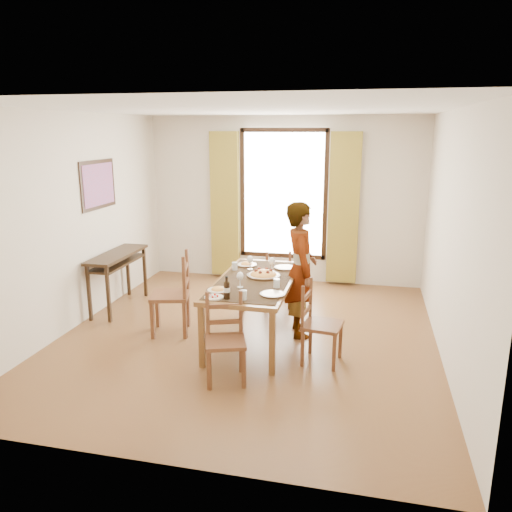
% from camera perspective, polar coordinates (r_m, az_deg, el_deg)
% --- Properties ---
extents(ground, '(5.00, 5.00, 0.00)m').
position_cam_1_polar(ground, '(6.23, -0.94, -9.16)').
color(ground, '#572C1B').
rests_on(ground, ground).
extents(room_shell, '(4.60, 5.10, 2.74)m').
position_cam_1_polar(room_shell, '(5.92, -0.75, 5.17)').
color(room_shell, beige).
rests_on(room_shell, ground).
extents(console_table, '(0.38, 1.20, 0.80)m').
position_cam_1_polar(console_table, '(7.25, -15.56, -0.58)').
color(console_table, black).
rests_on(console_table, ground).
extents(dining_table, '(0.88, 1.85, 0.76)m').
position_cam_1_polar(dining_table, '(5.94, -0.10, -3.26)').
color(dining_table, brown).
rests_on(dining_table, ground).
extents(chair_west, '(0.56, 0.56, 1.03)m').
position_cam_1_polar(chair_west, '(6.26, -9.47, -4.55)').
color(chair_west, brown).
rests_on(chair_west, ground).
extents(chair_north, '(0.47, 0.47, 0.84)m').
position_cam_1_polar(chair_north, '(7.12, 2.41, -2.79)').
color(chair_north, brown).
rests_on(chair_north, ground).
extents(chair_south, '(0.50, 0.50, 0.89)m').
position_cam_1_polar(chair_south, '(5.08, -3.53, -9.69)').
color(chair_south, brown).
rests_on(chair_south, ground).
extents(chair_east, '(0.45, 0.45, 0.90)m').
position_cam_1_polar(chair_east, '(5.49, 7.26, -7.89)').
color(chair_east, brown).
rests_on(chair_east, ground).
extents(man, '(0.81, 0.70, 1.65)m').
position_cam_1_polar(man, '(6.07, 5.12, -1.56)').
color(man, '#9B9DA3').
rests_on(man, ground).
extents(plate_sw, '(0.27, 0.27, 0.05)m').
position_cam_1_polar(plate_sw, '(5.49, -4.35, -3.76)').
color(plate_sw, silver).
rests_on(plate_sw, dining_table).
extents(plate_se, '(0.27, 0.27, 0.05)m').
position_cam_1_polar(plate_se, '(5.35, 1.92, -4.20)').
color(plate_se, silver).
rests_on(plate_se, dining_table).
extents(plate_nw, '(0.27, 0.27, 0.05)m').
position_cam_1_polar(plate_nw, '(6.49, -1.09, -0.86)').
color(plate_nw, silver).
rests_on(plate_nw, dining_table).
extents(plate_ne, '(0.27, 0.27, 0.05)m').
position_cam_1_polar(plate_ne, '(6.37, 3.32, -1.18)').
color(plate_ne, silver).
rests_on(plate_ne, dining_table).
extents(pasta_platter, '(0.40, 0.40, 0.10)m').
position_cam_1_polar(pasta_platter, '(6.00, 0.86, -1.91)').
color(pasta_platter, orange).
rests_on(pasta_platter, dining_table).
extents(caprese_plate, '(0.20, 0.20, 0.04)m').
position_cam_1_polar(caprese_plate, '(5.28, -4.85, -4.59)').
color(caprese_plate, silver).
rests_on(caprese_plate, dining_table).
extents(wine_glass_a, '(0.08, 0.08, 0.18)m').
position_cam_1_polar(wine_glass_a, '(5.58, -1.82, -2.72)').
color(wine_glass_a, white).
rests_on(wine_glass_a, dining_table).
extents(wine_glass_b, '(0.08, 0.08, 0.18)m').
position_cam_1_polar(wine_glass_b, '(6.20, 1.84, -0.99)').
color(wine_glass_b, white).
rests_on(wine_glass_b, dining_table).
extents(wine_glass_c, '(0.08, 0.08, 0.18)m').
position_cam_1_polar(wine_glass_c, '(6.29, -0.69, -0.75)').
color(wine_glass_c, white).
rests_on(wine_glass_c, dining_table).
extents(tumbler_a, '(0.07, 0.07, 0.10)m').
position_cam_1_polar(tumbler_a, '(5.60, 2.38, -3.13)').
color(tumbler_a, silver).
rests_on(tumbler_a, dining_table).
extents(tumbler_b, '(0.07, 0.07, 0.10)m').
position_cam_1_polar(tumbler_b, '(6.29, -2.45, -1.16)').
color(tumbler_b, silver).
rests_on(tumbler_b, dining_table).
extents(tumbler_c, '(0.07, 0.07, 0.10)m').
position_cam_1_polar(tumbler_c, '(5.21, -1.44, -4.46)').
color(tumbler_c, silver).
rests_on(tumbler_c, dining_table).
extents(wine_bottle, '(0.07, 0.07, 0.25)m').
position_cam_1_polar(wine_bottle, '(5.21, -3.36, -3.61)').
color(wine_bottle, black).
rests_on(wine_bottle, dining_table).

